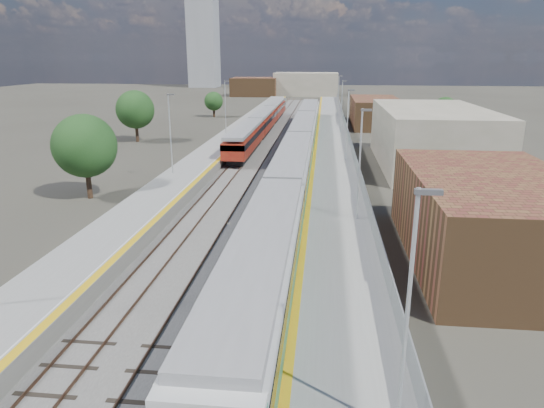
# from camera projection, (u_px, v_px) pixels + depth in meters

# --- Properties ---
(ground) EXTENTS (320.00, 320.00, 0.00)m
(ground) POSITION_uv_depth(u_px,v_px,m) (290.00, 154.00, 61.05)
(ground) COLOR #47443A
(ground) RESTS_ON ground
(ballast_bed) EXTENTS (10.50, 155.00, 0.06)m
(ballast_bed) POSITION_uv_depth(u_px,v_px,m) (274.00, 150.00, 63.65)
(ballast_bed) COLOR #565451
(ballast_bed) RESTS_ON ground
(tracks) EXTENTS (8.96, 160.00, 0.17)m
(tracks) POSITION_uv_depth(u_px,v_px,m) (280.00, 147.00, 65.16)
(tracks) COLOR #4C3323
(tracks) RESTS_ON ground
(platform_right) EXTENTS (4.70, 155.00, 8.52)m
(platform_right) POSITION_uv_depth(u_px,v_px,m) (332.00, 147.00, 62.72)
(platform_right) COLOR slate
(platform_right) RESTS_ON ground
(platform_left) EXTENTS (4.30, 155.00, 8.52)m
(platform_left) POSITION_uv_depth(u_px,v_px,m) (223.00, 145.00, 64.20)
(platform_left) COLOR slate
(platform_left) RESTS_ON ground
(buildings) EXTENTS (72.00, 185.50, 40.00)m
(buildings) POSITION_uv_depth(u_px,v_px,m) (251.00, 61.00, 144.10)
(buildings) COLOR brown
(buildings) RESTS_ON ground
(green_train) EXTENTS (3.05, 84.81, 3.36)m
(green_train) POSITION_uv_depth(u_px,v_px,m) (299.00, 147.00, 52.38)
(green_train) COLOR black
(green_train) RESTS_ON ground
(red_train) EXTENTS (2.68, 54.37, 3.38)m
(red_train) POSITION_uv_depth(u_px,v_px,m) (264.00, 120.00, 77.47)
(red_train) COLOR black
(red_train) RESTS_ON ground
(tree_a) EXTENTS (5.33, 5.33, 7.22)m
(tree_a) POSITION_uv_depth(u_px,v_px,m) (85.00, 146.00, 40.64)
(tree_a) COLOR #382619
(tree_a) RESTS_ON ground
(tree_b) EXTENTS (5.38, 5.38, 7.29)m
(tree_b) POSITION_uv_depth(u_px,v_px,m) (135.00, 110.00, 68.58)
(tree_b) COLOR #382619
(tree_b) RESTS_ON ground
(tree_c) EXTENTS (3.75, 3.75, 5.09)m
(tree_c) POSITION_uv_depth(u_px,v_px,m) (214.00, 101.00, 97.72)
(tree_c) COLOR #382619
(tree_c) RESTS_ON ground
(tree_d) EXTENTS (4.10, 4.10, 5.56)m
(tree_d) POSITION_uv_depth(u_px,v_px,m) (445.00, 110.00, 78.89)
(tree_d) COLOR #382619
(tree_d) RESTS_ON ground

